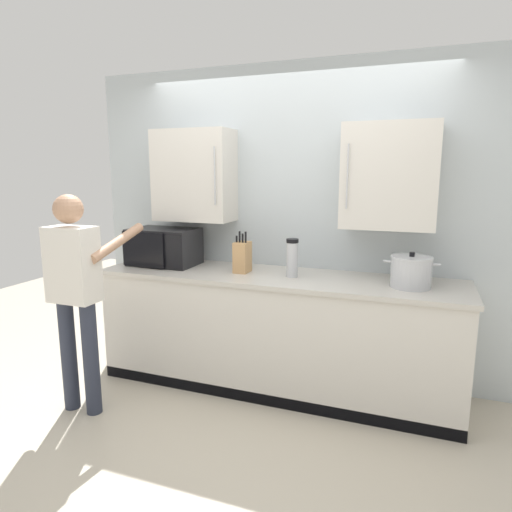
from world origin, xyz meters
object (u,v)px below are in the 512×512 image
(microwave_oven, at_px, (161,247))
(person_figure, at_px, (75,285))
(thermos_flask, at_px, (292,258))
(stock_pot, at_px, (411,272))
(knife_block, at_px, (242,257))

(microwave_oven, height_order, person_figure, person_figure)
(thermos_flask, height_order, stock_pot, thermos_flask)
(microwave_oven, relative_size, thermos_flask, 1.93)
(knife_block, distance_m, stock_pot, 1.28)
(thermos_flask, distance_m, knife_block, 0.42)
(thermos_flask, bearing_deg, stock_pot, -0.93)
(knife_block, relative_size, stock_pot, 0.89)
(knife_block, bearing_deg, stock_pot, -1.38)
(microwave_oven, xyz_separation_m, knife_block, (0.78, -0.04, -0.03))
(microwave_oven, bearing_deg, stock_pot, -1.97)
(knife_block, xyz_separation_m, person_figure, (-0.92, -0.85, -0.11))
(thermos_flask, relative_size, person_figure, 0.19)
(thermos_flask, bearing_deg, knife_block, 177.69)
(stock_pot, height_order, person_figure, person_figure)
(stock_pot, bearing_deg, microwave_oven, 178.03)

